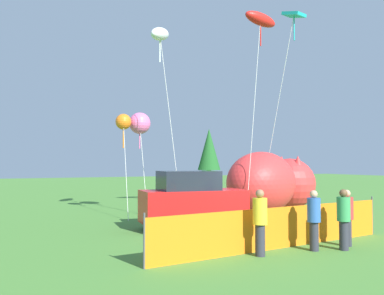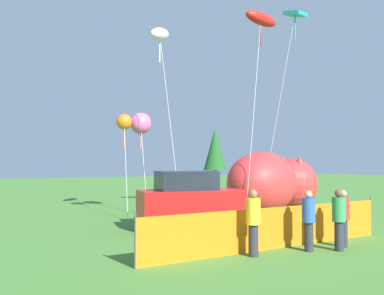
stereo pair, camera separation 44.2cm
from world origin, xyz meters
TOP-DOWN VIEW (x-y plane):
  - ground_plane at (0.00, 0.00)m, footprint 120.00×120.00m
  - parked_car at (-1.79, 1.83)m, footprint 4.07×2.27m
  - folding_chair at (3.06, -0.90)m, footprint 0.48×0.48m
  - inflatable_cat at (4.13, 4.89)m, footprint 6.53×4.77m
  - safety_fence at (-1.02, -2.53)m, footprint 8.90×1.19m
  - spectator_in_red_shirt at (0.43, -3.55)m, footprint 0.38×0.38m
  - spectator_in_green_shirt at (-0.39, -3.25)m, footprint 0.37×0.37m
  - spectator_in_black_shirt at (-2.18, -3.15)m, footprint 0.39×0.39m
  - spectator_in_white_shirt at (0.97, -3.16)m, footprint 0.37×0.37m
  - kite_white_ghost at (-1.71, 5.35)m, footprint 1.66×2.25m
  - kite_red_lizard at (2.99, 4.12)m, footprint 2.69×1.71m
  - kite_pink_octopus at (-1.76, 7.97)m, footprint 1.10×2.29m
  - kite_teal_diamond at (4.85, 3.96)m, footprint 1.48×2.44m
  - kite_orange_flower at (-2.72, 7.66)m, footprint 0.94×2.97m
  - horizon_tree_east at (15.97, 33.53)m, footprint 2.80×2.80m

SIDE VIEW (x-z plane):
  - ground_plane at x=0.00m, z-range 0.00..0.00m
  - folding_chair at x=3.06m, z-range 0.07..0.92m
  - safety_fence at x=-1.02m, z-range -0.06..1.26m
  - spectator_in_white_shirt at x=0.97m, z-range 0.08..1.77m
  - spectator_in_green_shirt at x=-0.39m, z-range 0.08..1.80m
  - spectator_in_red_shirt at x=0.43m, z-range 0.08..1.82m
  - spectator_in_black_shirt at x=-2.18m, z-range 0.08..1.87m
  - parked_car at x=-1.79m, z-range -0.03..2.16m
  - inflatable_cat at x=4.13m, z-range -0.12..2.92m
  - horizon_tree_east at x=15.97m, z-range 0.76..7.44m
  - kite_orange_flower at x=-2.72m, z-range 2.04..6.96m
  - kite_pink_octopus at x=-1.76m, z-range 1.97..7.04m
  - kite_white_ghost at x=-1.71m, z-range 3.87..12.87m
  - kite_red_lizard at x=2.99m, z-range 4.44..14.30m
  - kite_teal_diamond at x=4.85m, z-range 4.60..14.67m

